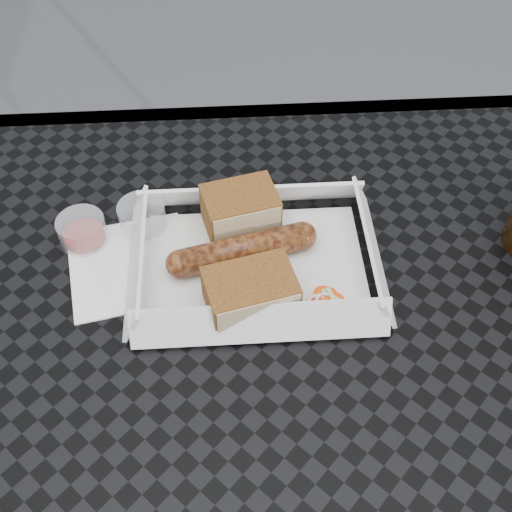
% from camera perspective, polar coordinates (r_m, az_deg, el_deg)
% --- Properties ---
extents(patio_table, '(0.80, 0.80, 0.74)m').
position_cam_1_polar(patio_table, '(0.65, -0.36, -14.48)').
color(patio_table, black).
rests_on(patio_table, ground).
extents(food_tray, '(0.22, 0.15, 0.00)m').
position_cam_1_polar(food_tray, '(0.65, -0.05, -0.89)').
color(food_tray, white).
rests_on(food_tray, patio_table).
extents(bratwurst, '(0.15, 0.06, 0.03)m').
position_cam_1_polar(bratwurst, '(0.65, -1.21, 0.57)').
color(bratwurst, brown).
rests_on(bratwurst, food_tray).
extents(bread_near, '(0.08, 0.07, 0.05)m').
position_cam_1_polar(bread_near, '(0.67, -1.40, 4.09)').
color(bread_near, brown).
rests_on(bread_near, food_tray).
extents(bread_far, '(0.09, 0.07, 0.04)m').
position_cam_1_polar(bread_far, '(0.60, -0.49, -3.31)').
color(bread_far, brown).
rests_on(bread_far, food_tray).
extents(veg_garnish, '(0.03, 0.03, 0.00)m').
position_cam_1_polar(veg_garnish, '(0.62, 6.40, -4.27)').
color(veg_garnish, '#F6450A').
rests_on(veg_garnish, food_tray).
extents(napkin, '(0.14, 0.14, 0.00)m').
position_cam_1_polar(napkin, '(0.67, -11.16, -0.81)').
color(napkin, white).
rests_on(napkin, patio_table).
extents(condiment_cup_sauce, '(0.05, 0.05, 0.03)m').
position_cam_1_polar(condiment_cup_sauce, '(0.69, -15.18, 2.17)').
color(condiment_cup_sauce, maroon).
rests_on(condiment_cup_sauce, patio_table).
extents(condiment_cup_empty, '(0.05, 0.05, 0.03)m').
position_cam_1_polar(condiment_cup_empty, '(0.69, -10.07, 3.47)').
color(condiment_cup_empty, silver).
rests_on(condiment_cup_empty, patio_table).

